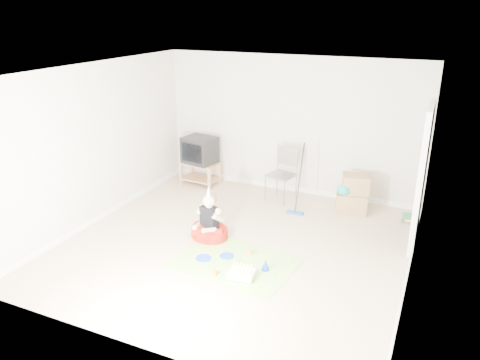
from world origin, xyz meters
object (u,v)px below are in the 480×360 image
at_px(cardboard_boxes, 353,194).
at_px(tv_stand, 200,171).
at_px(crt_tv, 200,150).
at_px(birthday_cake, 242,274).
at_px(folding_chair, 281,175).
at_px(seated_woman, 210,227).

bearing_deg(cardboard_boxes, tv_stand, 178.11).
xyz_separation_m(tv_stand, cardboard_boxes, (3.10, -0.10, 0.05)).
bearing_deg(crt_tv, tv_stand, 126.84).
xyz_separation_m(crt_tv, birthday_cake, (2.20, -2.88, -0.68)).
relative_size(crt_tv, folding_chair, 0.59).
bearing_deg(seated_woman, tv_stand, 122.13).
height_order(crt_tv, birthday_cake, crt_tv).
xyz_separation_m(crt_tv, cardboard_boxes, (3.10, -0.10, -0.40)).
height_order(seated_woman, birthday_cake, seated_woman).
xyz_separation_m(tv_stand, seated_woman, (1.27, -2.02, -0.09)).
relative_size(seated_woman, birthday_cake, 2.34).
xyz_separation_m(folding_chair, birthday_cake, (0.42, -2.74, -0.45)).
distance_m(folding_chair, cardboard_boxes, 1.33).
xyz_separation_m(cardboard_boxes, birthday_cake, (-0.89, -2.78, -0.28)).
relative_size(crt_tv, cardboard_boxes, 0.90).
xyz_separation_m(cardboard_boxes, seated_woman, (-1.83, -1.92, -0.14)).
relative_size(cardboard_boxes, birthday_cake, 1.84).
bearing_deg(crt_tv, folding_chair, 5.72).
distance_m(tv_stand, crt_tv, 0.45).
distance_m(folding_chair, seated_woman, 1.97).
bearing_deg(tv_stand, birthday_cake, -52.60).
distance_m(tv_stand, folding_chair, 1.80).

